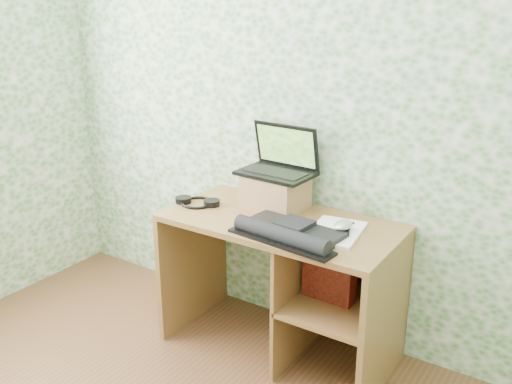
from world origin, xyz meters
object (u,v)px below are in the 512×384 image
Objects in this scene: riser at (276,191)px; laptop at (280,162)px; notepad at (335,232)px; keyboard at (288,232)px; desk at (296,270)px.

laptop reaches higher than riser.
notepad is (0.42, -0.15, -0.08)m from riser.
keyboard is (0.26, -0.35, -0.22)m from laptop.
desk is at bearing 164.27° from notepad.
laptop is at bearing 147.97° from notepad.
keyboard is 1.67× the size of notepad.
riser is at bearing 149.77° from desk.
riser reaches higher than notepad.
laptop is at bearing 90.00° from riser.
riser is 0.54× the size of keyboard.
notepad is (0.22, -0.03, 0.28)m from desk.
riser is (-0.20, 0.12, 0.36)m from desk.
laptop is (-0.20, 0.16, 0.51)m from desk.
keyboard is at bearing -142.84° from notepad.
desk is 2.15× the size of keyboard.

